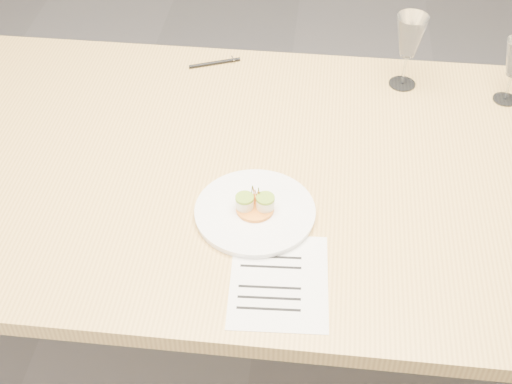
# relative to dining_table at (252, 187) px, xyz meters

# --- Properties ---
(ground) EXTENTS (7.00, 7.00, 0.00)m
(ground) POSITION_rel_dining_table_xyz_m (0.00, 0.00, -0.68)
(ground) COLOR slate
(ground) RESTS_ON ground
(dining_table) EXTENTS (2.40, 1.00, 0.75)m
(dining_table) POSITION_rel_dining_table_xyz_m (0.00, 0.00, 0.00)
(dining_table) COLOR #E0B361
(dining_table) RESTS_ON ground
(dinner_plate) EXTENTS (0.26, 0.26, 0.07)m
(dinner_plate) POSITION_rel_dining_table_xyz_m (0.03, -0.16, 0.08)
(dinner_plate) COLOR white
(dinner_plate) RESTS_ON dining_table
(recipe_sheet) EXTENTS (0.21, 0.26, 0.00)m
(recipe_sheet) POSITION_rel_dining_table_xyz_m (0.09, -0.34, 0.07)
(recipe_sheet) COLOR white
(recipe_sheet) RESTS_ON dining_table
(ballpoint_pen) EXTENTS (0.14, 0.06, 0.01)m
(ballpoint_pen) POSITION_rel_dining_table_xyz_m (-0.15, 0.42, 0.07)
(ballpoint_pen) COLOR black
(ballpoint_pen) RESTS_ON dining_table
(wine_glass_1) EXTENTS (0.08, 0.08, 0.20)m
(wine_glass_1) POSITION_rel_dining_table_xyz_m (0.37, 0.38, 0.21)
(wine_glass_1) COLOR white
(wine_glass_1) RESTS_ON dining_table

